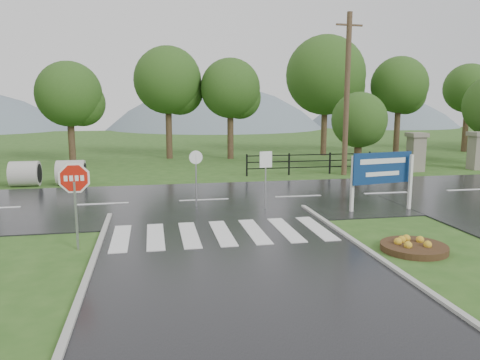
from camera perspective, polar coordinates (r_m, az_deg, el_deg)
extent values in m
plane|color=#2C521B|center=(9.67, 2.40, -14.81)|extent=(120.00, 120.00, 0.00)
cube|color=black|center=(19.11, -4.40, -2.56)|extent=(90.00, 8.00, 0.04)
cube|color=silver|center=(14.17, -14.34, -6.88)|extent=(0.50, 2.80, 0.02)
cube|color=silver|center=(14.14, -10.26, -6.77)|extent=(0.50, 2.80, 0.02)
cube|color=silver|center=(14.17, -6.19, -6.62)|extent=(0.50, 2.80, 0.02)
cube|color=silver|center=(14.28, -2.17, -6.45)|extent=(0.50, 2.80, 0.02)
cube|color=silver|center=(14.46, 1.78, -6.25)|extent=(0.50, 2.80, 0.02)
cube|color=silver|center=(14.70, 5.61, -6.03)|extent=(0.50, 2.80, 0.02)
cube|color=silver|center=(15.00, 9.30, -5.79)|extent=(0.50, 2.80, 0.02)
cube|color=gray|center=(28.96, 20.64, 2.97)|extent=(0.80, 0.80, 2.00)
cube|color=#6B6659|center=(28.87, 20.77, 5.18)|extent=(1.00, 1.00, 0.24)
cube|color=gray|center=(31.22, 26.94, 2.98)|extent=(0.80, 0.80, 2.00)
cube|color=#6B6659|center=(31.14, 27.09, 5.02)|extent=(1.00, 1.00, 0.24)
cube|color=black|center=(26.69, 10.88, 1.61)|extent=(9.50, 0.05, 0.05)
cube|color=black|center=(26.65, 10.90, 2.35)|extent=(9.50, 0.05, 0.05)
cube|color=black|center=(26.61, 10.93, 3.10)|extent=(9.50, 0.05, 0.05)
cube|color=black|center=(25.32, 0.84, 1.81)|extent=(0.08, 0.08, 1.20)
cube|color=black|center=(28.75, 19.74, 2.17)|extent=(0.08, 0.08, 1.20)
sphere|color=slate|center=(77.25, -2.85, -6.51)|extent=(48.00, 48.00, 48.00)
sphere|color=slate|center=(84.54, 16.29, -2.46)|extent=(36.00, 36.00, 36.00)
cylinder|color=#9E9B93|center=(24.57, -24.74, 0.70)|extent=(1.30, 1.20, 1.20)
cylinder|color=#9E9B93|center=(24.14, -19.90, 0.87)|extent=(1.30, 1.20, 1.20)
cube|color=#939399|center=(13.42, -19.33, -4.15)|extent=(0.06, 0.06, 1.88)
cylinder|color=white|center=(13.24, -19.57, 0.22)|extent=(1.13, 0.02, 1.13)
cylinder|color=red|center=(13.22, -19.58, 0.21)|extent=(0.98, 0.03, 0.98)
cube|color=silver|center=(17.37, 13.54, -0.53)|extent=(0.12, 0.12, 2.08)
cube|color=silver|center=(18.42, 20.04, -0.28)|extent=(0.12, 0.12, 2.08)
cube|color=navy|center=(17.78, 16.98, 1.41)|extent=(2.47, 0.50, 1.14)
cube|color=white|center=(17.71, 17.07, 2.23)|extent=(1.94, 0.35, 0.19)
cube|color=white|center=(17.78, 17.00, 0.73)|extent=(1.43, 0.26, 0.16)
cylinder|color=#332111|center=(13.61, 20.43, -7.74)|extent=(1.77, 1.77, 0.18)
cube|color=#939399|center=(17.33, 3.13, -0.33)|extent=(0.04, 0.04, 2.06)
cube|color=white|center=(17.18, 3.17, 2.51)|extent=(0.48, 0.11, 0.60)
cylinder|color=#939399|center=(17.77, -5.37, -0.15)|extent=(0.06, 0.06, 2.03)
cylinder|color=white|center=(17.62, -5.41, 2.77)|extent=(0.51, 0.07, 0.51)
cylinder|color=#473523|center=(26.24, 12.89, 10.01)|extent=(0.29, 0.29, 8.66)
cube|color=brown|center=(26.54, 13.19, 17.93)|extent=(1.54, 0.25, 0.10)
cylinder|color=#3D2B1C|center=(28.89, 14.19, 3.72)|extent=(0.42, 0.42, 2.45)
sphere|color=#224615|center=(28.78, 14.32, 7.12)|extent=(3.29, 3.29, 3.29)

